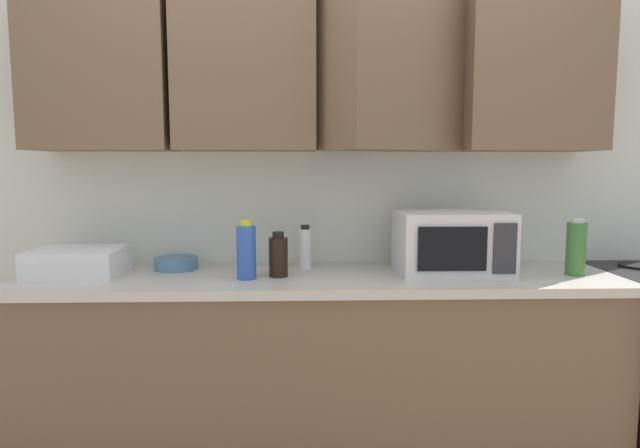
% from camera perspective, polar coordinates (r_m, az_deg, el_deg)
% --- Properties ---
extents(wall_back_with_cabinets, '(3.50, 0.61, 2.60)m').
position_cam_1_polar(wall_back_with_cabinets, '(2.59, -0.24, 10.59)').
color(wall_back_with_cabinets, silver).
rests_on(wall_back_with_cabinets, ground_plane).
extents(counter_run, '(2.63, 0.63, 0.90)m').
position_cam_1_polar(counter_run, '(2.53, -0.08, -15.33)').
color(counter_run, brown).
rests_on(counter_run, ground_plane).
extents(microwave, '(0.48, 0.37, 0.28)m').
position_cam_1_polar(microwave, '(2.47, 13.82, -1.92)').
color(microwave, silver).
rests_on(microwave, counter_run).
extents(dish_rack, '(0.38, 0.30, 0.12)m').
position_cam_1_polar(dish_rack, '(2.59, -24.34, -3.72)').
color(dish_rack, silver).
rests_on(dish_rack, counter_run).
extents(bottle_green_oil, '(0.08, 0.08, 0.25)m').
position_cam_1_polar(bottle_green_oil, '(2.62, 25.56, -2.30)').
color(bottle_green_oil, '#386B2D').
rests_on(bottle_green_oil, counter_run).
extents(bottle_soy_dark, '(0.08, 0.08, 0.20)m').
position_cam_1_polar(bottle_soy_dark, '(2.35, -4.45, -3.42)').
color(bottle_soy_dark, black).
rests_on(bottle_soy_dark, counter_run).
extents(bottle_white_jar, '(0.06, 0.06, 0.21)m').
position_cam_1_polar(bottle_white_jar, '(2.52, -1.59, -2.53)').
color(bottle_white_jar, white).
rests_on(bottle_white_jar, counter_run).
extents(bottle_blue_cleaner, '(0.08, 0.08, 0.25)m').
position_cam_1_polar(bottle_blue_cleaner, '(2.31, -7.84, -2.88)').
color(bottle_blue_cleaner, '#2D56B7').
rests_on(bottle_blue_cleaner, counter_run).
extents(bowl_ceramic_small, '(0.20, 0.20, 0.06)m').
position_cam_1_polar(bowl_ceramic_small, '(2.60, -15.03, -4.05)').
color(bowl_ceramic_small, teal).
rests_on(bowl_ceramic_small, counter_run).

